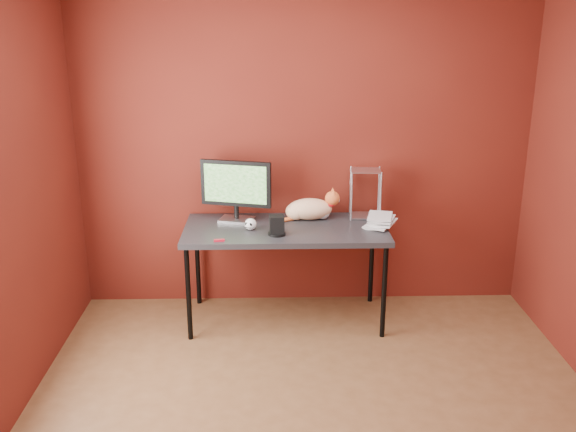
{
  "coord_description": "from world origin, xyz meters",
  "views": [
    {
      "loc": [
        -0.25,
        -3.11,
        2.29
      ],
      "look_at": [
        -0.14,
        1.15,
        0.91
      ],
      "focal_mm": 40.0,
      "sensor_mm": 36.0,
      "label": 1
    }
  ],
  "objects_px": {
    "cat": "(310,209)",
    "desk": "(286,234)",
    "monitor": "(236,188)",
    "book_stack": "(372,163)",
    "skull_mug": "(250,224)",
    "speaker": "(277,226)"
  },
  "relations": [
    {
      "from": "book_stack",
      "to": "skull_mug",
      "type": "bearing_deg",
      "value": -173.18
    },
    {
      "from": "cat",
      "to": "skull_mug",
      "type": "height_order",
      "value": "cat"
    },
    {
      "from": "cat",
      "to": "desk",
      "type": "bearing_deg",
      "value": -138.05
    },
    {
      "from": "speaker",
      "to": "book_stack",
      "type": "distance_m",
      "value": 0.83
    },
    {
      "from": "speaker",
      "to": "skull_mug",
      "type": "bearing_deg",
      "value": 145.62
    },
    {
      "from": "cat",
      "to": "speaker",
      "type": "height_order",
      "value": "cat"
    },
    {
      "from": "monitor",
      "to": "speaker",
      "type": "height_order",
      "value": "monitor"
    },
    {
      "from": "desk",
      "to": "speaker",
      "type": "bearing_deg",
      "value": -111.67
    },
    {
      "from": "cat",
      "to": "book_stack",
      "type": "relative_size",
      "value": 0.54
    },
    {
      "from": "cat",
      "to": "monitor",
      "type": "bearing_deg",
      "value": -179.81
    },
    {
      "from": "cat",
      "to": "speaker",
      "type": "bearing_deg",
      "value": -128.47
    },
    {
      "from": "monitor",
      "to": "book_stack",
      "type": "height_order",
      "value": "book_stack"
    },
    {
      "from": "desk",
      "to": "monitor",
      "type": "height_order",
      "value": "monitor"
    },
    {
      "from": "monitor",
      "to": "book_stack",
      "type": "relative_size",
      "value": 0.56
    },
    {
      "from": "desk",
      "to": "cat",
      "type": "xyz_separation_m",
      "value": [
        0.19,
        0.19,
        0.13
      ]
    },
    {
      "from": "speaker",
      "to": "book_stack",
      "type": "bearing_deg",
      "value": 13.6
    },
    {
      "from": "skull_mug",
      "to": "book_stack",
      "type": "bearing_deg",
      "value": 29.55
    },
    {
      "from": "desk",
      "to": "skull_mug",
      "type": "distance_m",
      "value": 0.28
    },
    {
      "from": "desk",
      "to": "cat",
      "type": "height_order",
      "value": "cat"
    },
    {
      "from": "desk",
      "to": "book_stack",
      "type": "height_order",
      "value": "book_stack"
    },
    {
      "from": "desk",
      "to": "speaker",
      "type": "height_order",
      "value": "speaker"
    },
    {
      "from": "skull_mug",
      "to": "desk",
      "type": "bearing_deg",
      "value": 34.4
    }
  ]
}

